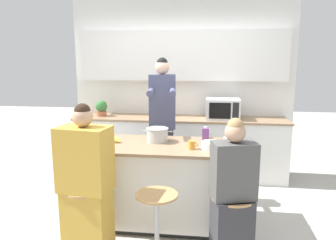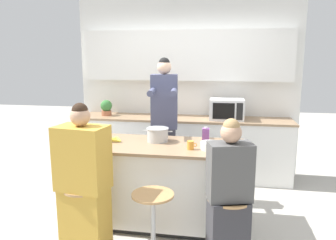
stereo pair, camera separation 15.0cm
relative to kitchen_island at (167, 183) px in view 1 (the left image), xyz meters
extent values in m
plane|color=#B2ADA3|center=(0.00, 0.00, -0.45)|extent=(16.00, 16.00, 0.00)
cube|color=silver|center=(0.00, 1.79, 0.90)|extent=(3.41, 0.06, 2.70)
cube|color=white|center=(0.00, 1.68, 1.38)|extent=(3.14, 0.16, 0.75)
cube|color=white|center=(0.00, 1.46, -0.01)|extent=(3.14, 0.56, 0.88)
cube|color=#937556|center=(0.00, 1.46, 0.45)|extent=(3.17, 0.59, 0.03)
cube|color=black|center=(0.00, 0.00, -0.42)|extent=(1.52, 0.67, 0.06)
cube|color=white|center=(0.00, 0.00, 0.01)|extent=(1.60, 0.75, 0.79)
cube|color=#937556|center=(0.00, 0.00, 0.42)|extent=(1.64, 0.79, 0.03)
cylinder|color=#B7BABC|center=(-0.66, -0.67, -0.14)|extent=(0.04, 0.04, 0.59)
cylinder|color=tan|center=(-0.66, -0.67, 0.17)|extent=(0.37, 0.37, 0.02)
cylinder|color=#B7BABC|center=(0.00, -0.70, -0.14)|extent=(0.04, 0.04, 0.59)
cylinder|color=tan|center=(0.00, -0.70, 0.17)|extent=(0.37, 0.37, 0.02)
cylinder|color=#B7BABC|center=(0.66, -0.67, -0.14)|extent=(0.04, 0.04, 0.59)
cylinder|color=tan|center=(0.66, -0.67, 0.17)|extent=(0.37, 0.37, 0.02)
cube|color=#383842|center=(-0.14, 0.64, 0.02)|extent=(0.30, 0.25, 0.92)
cube|color=#474C6B|center=(-0.14, 0.64, 0.81)|extent=(0.35, 0.26, 0.67)
cylinder|color=#474C6B|center=(-0.23, 0.33, 0.96)|extent=(0.11, 0.37, 0.07)
cylinder|color=#474C6B|center=(0.02, 0.36, 0.96)|extent=(0.11, 0.37, 0.07)
sphere|color=#DBB293|center=(-0.14, 0.64, 1.23)|extent=(0.19, 0.19, 0.17)
sphere|color=black|center=(-0.14, 0.64, 1.28)|extent=(0.15, 0.15, 0.14)
cube|color=gold|center=(-0.64, -0.70, -0.13)|extent=(0.45, 0.32, 0.63)
cube|color=gold|center=(-0.64, -0.70, 0.47)|extent=(0.48, 0.35, 0.58)
sphere|color=tan|center=(-0.64, -0.70, 0.85)|extent=(0.20, 0.20, 0.18)
sphere|color=black|center=(-0.64, -0.70, 0.89)|extent=(0.16, 0.16, 0.14)
cube|color=#333338|center=(0.65, -0.70, -0.13)|extent=(0.38, 0.34, 0.63)
cube|color=#4C4C4C|center=(0.65, -0.70, 0.42)|extent=(0.40, 0.31, 0.48)
sphere|color=tan|center=(0.65, -0.70, 0.75)|extent=(0.21, 0.21, 0.17)
sphere|color=#A37F51|center=(0.65, -0.70, 0.80)|extent=(0.17, 0.17, 0.14)
cylinder|color=#B7BABC|center=(-0.12, 0.11, 0.51)|extent=(0.23, 0.23, 0.14)
cylinder|color=#B7BABC|center=(-0.12, 0.11, 0.58)|extent=(0.24, 0.24, 0.01)
cylinder|color=#B7BABC|center=(-0.26, 0.11, 0.55)|extent=(0.05, 0.01, 0.01)
cylinder|color=#B7BABC|center=(0.02, 0.11, 0.55)|extent=(0.05, 0.01, 0.01)
cylinder|color=white|center=(0.47, -0.12, 0.47)|extent=(0.20, 0.20, 0.08)
cylinder|color=#B7BABC|center=(0.68, 0.10, 0.47)|extent=(0.18, 0.18, 0.08)
cylinder|color=orange|center=(0.27, -0.14, 0.48)|extent=(0.07, 0.07, 0.09)
torus|color=orange|center=(0.31, -0.14, 0.48)|extent=(0.04, 0.01, 0.04)
ellipsoid|color=yellow|center=(-0.58, -0.01, 0.46)|extent=(0.14, 0.05, 0.06)
ellipsoid|color=yellow|center=(-0.62, 0.03, 0.46)|extent=(0.11, 0.13, 0.06)
ellipsoid|color=yellow|center=(-0.55, 0.03, 0.46)|extent=(0.12, 0.12, 0.06)
cube|color=#7A428E|center=(0.40, 0.15, 0.52)|extent=(0.07, 0.07, 0.16)
cylinder|color=white|center=(0.40, 0.15, 0.60)|extent=(0.03, 0.03, 0.02)
cube|color=white|center=(0.63, 1.43, 0.61)|extent=(0.49, 0.35, 0.30)
cube|color=black|center=(0.59, 1.25, 0.61)|extent=(0.30, 0.01, 0.23)
cube|color=black|center=(0.80, 1.25, 0.61)|extent=(0.09, 0.01, 0.24)
cylinder|color=#A86042|center=(-1.21, 1.46, 0.50)|extent=(0.15, 0.15, 0.08)
sphere|color=#387538|center=(-1.21, 1.46, 0.61)|extent=(0.18, 0.18, 0.18)
camera|label=1|loc=(0.44, -3.34, 1.34)|focal=35.00mm
camera|label=2|loc=(0.58, -3.32, 1.34)|focal=35.00mm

